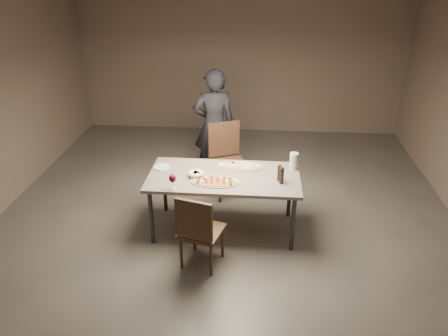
# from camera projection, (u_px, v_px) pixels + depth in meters

# --- Properties ---
(room) EXTENTS (7.00, 7.00, 7.00)m
(room) POSITION_uv_depth(u_px,v_px,m) (224.00, 124.00, 4.90)
(room) COLOR #5F5852
(room) RESTS_ON ground
(dining_table) EXTENTS (1.80, 0.90, 0.75)m
(dining_table) POSITION_uv_depth(u_px,v_px,m) (224.00, 180.00, 5.21)
(dining_table) COLOR gray
(dining_table) RESTS_ON ground
(zucchini_pizza) EXTENTS (0.56, 0.31, 0.05)m
(zucchini_pizza) POSITION_uv_depth(u_px,v_px,m) (215.00, 181.00, 5.03)
(zucchini_pizza) COLOR tan
(zucchini_pizza) RESTS_ON dining_table
(ham_pizza) EXTENTS (0.50, 0.28, 0.04)m
(ham_pizza) POSITION_uv_depth(u_px,v_px,m) (243.00, 166.00, 5.38)
(ham_pizza) COLOR tan
(ham_pizza) RESTS_ON dining_table
(bread_basket) EXTENTS (0.19, 0.19, 0.07)m
(bread_basket) POSITION_uv_depth(u_px,v_px,m) (196.00, 174.00, 5.14)
(bread_basket) COLOR beige
(bread_basket) RESTS_ON dining_table
(oil_dish) EXTENTS (0.13, 0.13, 0.01)m
(oil_dish) POSITION_uv_depth(u_px,v_px,m) (223.00, 165.00, 5.43)
(oil_dish) COLOR white
(oil_dish) RESTS_ON dining_table
(pepper_mill_left) EXTENTS (0.05, 0.05, 0.21)m
(pepper_mill_left) POSITION_uv_depth(u_px,v_px,m) (279.00, 173.00, 5.03)
(pepper_mill_left) COLOR black
(pepper_mill_left) RESTS_ON dining_table
(pepper_mill_right) EXTENTS (0.06, 0.06, 0.22)m
(pepper_mill_right) POSITION_uv_depth(u_px,v_px,m) (282.00, 175.00, 4.97)
(pepper_mill_right) COLOR black
(pepper_mill_right) RESTS_ON dining_table
(carafe) EXTENTS (0.10, 0.10, 0.21)m
(carafe) POSITION_uv_depth(u_px,v_px,m) (294.00, 161.00, 5.29)
(carafe) COLOR silver
(carafe) RESTS_ON dining_table
(wine_glass) EXTENTS (0.08, 0.08, 0.18)m
(wine_glass) POSITION_uv_depth(u_px,v_px,m) (173.00, 179.00, 4.83)
(wine_glass) COLOR silver
(wine_glass) RESTS_ON dining_table
(side_plate) EXTENTS (0.20, 0.20, 0.01)m
(side_plate) POSITION_uv_depth(u_px,v_px,m) (162.00, 167.00, 5.38)
(side_plate) COLOR white
(side_plate) RESTS_ON dining_table
(chair_near) EXTENTS (0.53, 0.53, 0.90)m
(chair_near) POSITION_uv_depth(u_px,v_px,m) (198.00, 228.00, 4.62)
(chair_near) COLOR #412B1B
(chair_near) RESTS_ON ground
(chair_far) EXTENTS (0.63, 0.63, 1.02)m
(chair_far) POSITION_uv_depth(u_px,v_px,m) (227.00, 155.00, 6.16)
(chair_far) COLOR #412B1B
(chair_far) RESTS_ON ground
(diner) EXTENTS (0.69, 0.52, 1.69)m
(diner) POSITION_uv_depth(u_px,v_px,m) (214.00, 125.00, 6.44)
(diner) COLOR black
(diner) RESTS_ON ground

